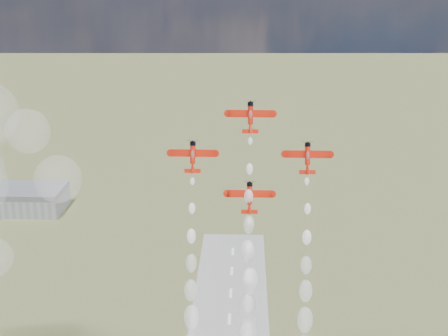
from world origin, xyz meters
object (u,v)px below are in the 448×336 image
hangar (19,199)px  plane_right (308,157)px  plane_slot (250,197)px  plane_lead (250,117)px  plane_left (193,156)px

hangar → plane_right: plane_right is taller
plane_slot → plane_lead: bearing=90.0°
plane_lead → plane_slot: plane_lead is taller
hangar → plane_right: 242.97m
plane_lead → plane_slot: (0.00, -5.86, -17.60)m
plane_right → plane_slot: bearing=-167.5°
hangar → plane_lead: bearing=-54.8°
plane_lead → plane_left: size_ratio=1.00×
plane_left → plane_right: size_ratio=1.00×
plane_lead → plane_left: 16.17m
plane_lead → plane_left: plane_lead is taller
hangar → plane_left: 228.77m
plane_left → plane_right: bearing=0.0°
plane_left → plane_slot: (13.25, -2.93, -8.80)m
plane_lead → plane_right: bearing=-12.5°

